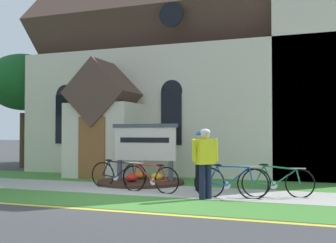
{
  "coord_description": "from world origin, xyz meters",
  "views": [
    {
      "loc": [
        4.46,
        -9.02,
        1.54
      ],
      "look_at": [
        -0.1,
        3.64,
        1.93
      ],
      "focal_mm": 44.61,
      "sensor_mm": 36.0,
      "label": 1
    }
  ],
  "objects_px": {
    "bicycle_yellow": "(118,174)",
    "cyclist_in_green_jersey": "(200,156)",
    "bicycle_black": "(150,178)",
    "yard_deciduous_tree": "(24,83)",
    "bicycle_white": "(231,182)",
    "bicycle_silver": "(278,182)",
    "cyclist_in_yellow_jersey": "(205,158)",
    "church_sign": "(145,144)"
  },
  "relations": [
    {
      "from": "bicycle_black",
      "to": "yard_deciduous_tree",
      "type": "height_order",
      "value": "yard_deciduous_tree"
    },
    {
      "from": "church_sign",
      "to": "bicycle_black",
      "type": "height_order",
      "value": "church_sign"
    },
    {
      "from": "bicycle_yellow",
      "to": "cyclist_in_yellow_jersey",
      "type": "relative_size",
      "value": 1.07
    },
    {
      "from": "bicycle_black",
      "to": "cyclist_in_yellow_jersey",
      "type": "distance_m",
      "value": 1.85
    },
    {
      "from": "bicycle_black",
      "to": "church_sign",
      "type": "bearing_deg",
      "value": 116.71
    },
    {
      "from": "bicycle_black",
      "to": "bicycle_white",
      "type": "height_order",
      "value": "bicycle_white"
    },
    {
      "from": "cyclist_in_yellow_jersey",
      "to": "yard_deciduous_tree",
      "type": "bearing_deg",
      "value": 149.17
    },
    {
      "from": "yard_deciduous_tree",
      "to": "cyclist_in_yellow_jersey",
      "type": "bearing_deg",
      "value": -30.83
    },
    {
      "from": "cyclist_in_green_jersey",
      "to": "yard_deciduous_tree",
      "type": "height_order",
      "value": "yard_deciduous_tree"
    },
    {
      "from": "cyclist_in_green_jersey",
      "to": "church_sign",
      "type": "bearing_deg",
      "value": 148.67
    },
    {
      "from": "cyclist_in_green_jersey",
      "to": "bicycle_yellow",
      "type": "bearing_deg",
      "value": -176.86
    },
    {
      "from": "bicycle_silver",
      "to": "yard_deciduous_tree",
      "type": "distance_m",
      "value": 13.18
    },
    {
      "from": "cyclist_in_yellow_jersey",
      "to": "bicycle_yellow",
      "type": "bearing_deg",
      "value": 158.41
    },
    {
      "from": "bicycle_white",
      "to": "bicycle_yellow",
      "type": "bearing_deg",
      "value": 166.9
    },
    {
      "from": "bicycle_white",
      "to": "bicycle_silver",
      "type": "xyz_separation_m",
      "value": [
        1.04,
        0.54,
        -0.01
      ]
    },
    {
      "from": "bicycle_yellow",
      "to": "cyclist_in_green_jersey",
      "type": "height_order",
      "value": "cyclist_in_green_jersey"
    },
    {
      "from": "bicycle_black",
      "to": "bicycle_yellow",
      "type": "distance_m",
      "value": 1.3
    },
    {
      "from": "bicycle_white",
      "to": "bicycle_silver",
      "type": "bearing_deg",
      "value": 27.42
    },
    {
      "from": "bicycle_silver",
      "to": "bicycle_black",
      "type": "bearing_deg",
      "value": -175.08
    },
    {
      "from": "church_sign",
      "to": "bicycle_silver",
      "type": "xyz_separation_m",
      "value": [
        4.2,
        -1.7,
        -0.85
      ]
    },
    {
      "from": "church_sign",
      "to": "bicycle_silver",
      "type": "relative_size",
      "value": 1.26
    },
    {
      "from": "church_sign",
      "to": "bicycle_black",
      "type": "bearing_deg",
      "value": -63.29
    },
    {
      "from": "church_sign",
      "to": "cyclist_in_green_jersey",
      "type": "distance_m",
      "value": 2.56
    },
    {
      "from": "bicycle_white",
      "to": "bicycle_yellow",
      "type": "height_order",
      "value": "bicycle_white"
    },
    {
      "from": "bicycle_yellow",
      "to": "cyclist_in_green_jersey",
      "type": "relative_size",
      "value": 1.1
    },
    {
      "from": "cyclist_in_yellow_jersey",
      "to": "cyclist_in_green_jersey",
      "type": "xyz_separation_m",
      "value": [
        -0.46,
        1.25,
        -0.04
      ]
    },
    {
      "from": "church_sign",
      "to": "cyclist_in_green_jersey",
      "type": "height_order",
      "value": "church_sign"
    },
    {
      "from": "bicycle_black",
      "to": "bicycle_yellow",
      "type": "relative_size",
      "value": 0.96
    },
    {
      "from": "church_sign",
      "to": "bicycle_white",
      "type": "bearing_deg",
      "value": -35.25
    },
    {
      "from": "church_sign",
      "to": "cyclist_in_yellow_jersey",
      "type": "bearing_deg",
      "value": -44.32
    },
    {
      "from": "bicycle_yellow",
      "to": "yard_deciduous_tree",
      "type": "height_order",
      "value": "yard_deciduous_tree"
    },
    {
      "from": "cyclist_in_yellow_jersey",
      "to": "bicycle_black",
      "type": "bearing_deg",
      "value": 159.93
    },
    {
      "from": "church_sign",
      "to": "cyclist_in_yellow_jersey",
      "type": "relative_size",
      "value": 1.31
    },
    {
      "from": "church_sign",
      "to": "cyclist_in_yellow_jersey",
      "type": "distance_m",
      "value": 3.69
    },
    {
      "from": "bicycle_silver",
      "to": "cyclist_in_yellow_jersey",
      "type": "height_order",
      "value": "cyclist_in_yellow_jersey"
    },
    {
      "from": "bicycle_black",
      "to": "bicycle_silver",
      "type": "relative_size",
      "value": 0.99
    },
    {
      "from": "bicycle_black",
      "to": "cyclist_in_green_jersey",
      "type": "relative_size",
      "value": 1.06
    },
    {
      "from": "bicycle_yellow",
      "to": "bicycle_black",
      "type": "bearing_deg",
      "value": -23.63
    },
    {
      "from": "church_sign",
      "to": "cyclist_in_yellow_jersey",
      "type": "xyz_separation_m",
      "value": [
        2.64,
        -2.58,
        -0.25
      ]
    },
    {
      "from": "church_sign",
      "to": "bicycle_black",
      "type": "distance_m",
      "value": 2.37
    },
    {
      "from": "bicycle_black",
      "to": "bicycle_silver",
      "type": "bearing_deg",
      "value": 4.92
    },
    {
      "from": "bicycle_yellow",
      "to": "yard_deciduous_tree",
      "type": "relative_size",
      "value": 0.34
    }
  ]
}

